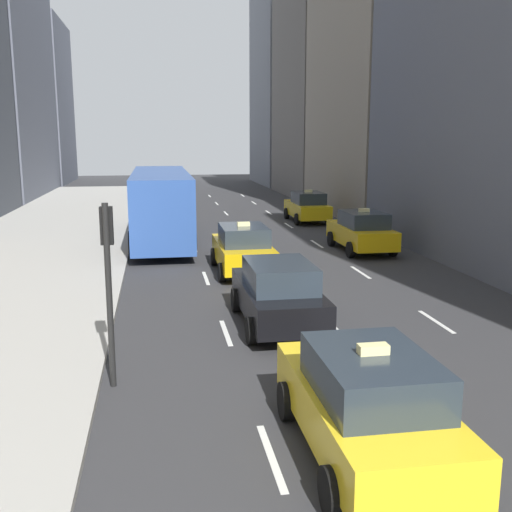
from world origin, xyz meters
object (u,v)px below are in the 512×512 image
object	(u,v)px
taxi_fourth	(366,403)
sedan_black_near	(278,293)
taxi_third	(362,231)
taxi_second	(243,249)
traffic_light_pole	(108,265)
city_bus	(161,203)
taxi_lead	(307,207)

from	to	relation	value
taxi_fourth	sedan_black_near	world-z (taller)	taxi_fourth
taxi_third	taxi_fourth	xyz separation A→B (m)	(-5.60, -16.19, 0.00)
taxi_third	taxi_fourth	distance (m)	17.13
taxi_third	taxi_fourth	world-z (taller)	same
taxi_second	traffic_light_pole	size ratio (longest dim) A/B	1.22
taxi_second	sedan_black_near	bearing A→B (deg)	-90.00
taxi_third	city_bus	bearing A→B (deg)	154.45
taxi_fourth	city_bus	xyz separation A→B (m)	(-2.81, 20.21, 0.91)
taxi_third	city_bus	size ratio (longest dim) A/B	0.38
taxi_third	sedan_black_near	bearing A→B (deg)	-120.30
sedan_black_near	city_bus	distance (m)	13.92
taxi_lead	traffic_light_pole	distance (m)	24.14
taxi_fourth	traffic_light_pole	distance (m)	5.46
taxi_second	taxi_third	xyz separation A→B (m)	(5.60, 3.27, 0.00)
city_bus	taxi_second	bearing A→B (deg)	-68.91
taxi_fourth	traffic_light_pole	xyz separation A→B (m)	(-3.95, 3.45, 1.53)
taxi_lead	taxi_second	bearing A→B (deg)	-113.88
taxi_lead	taxi_third	distance (m)	9.38
taxi_third	city_bus	world-z (taller)	city_bus
traffic_light_pole	taxi_lead	bearing A→B (deg)	66.64
taxi_second	city_bus	bearing A→B (deg)	111.09
sedan_black_near	traffic_light_pole	world-z (taller)	traffic_light_pole
taxi_fourth	city_bus	distance (m)	20.43
taxi_fourth	taxi_lead	bearing A→B (deg)	77.65
sedan_black_near	city_bus	bearing A→B (deg)	101.68
taxi_third	taxi_fourth	bearing A→B (deg)	-109.08
taxi_lead	taxi_second	size ratio (longest dim) A/B	1.00
taxi_lead	taxi_fourth	xyz separation A→B (m)	(-5.60, -25.57, 0.00)
taxi_second	taxi_fourth	world-z (taller)	same
taxi_fourth	traffic_light_pole	size ratio (longest dim) A/B	1.22
taxi_third	traffic_light_pole	distance (m)	15.99
taxi_second	taxi_fourth	bearing A→B (deg)	-90.00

